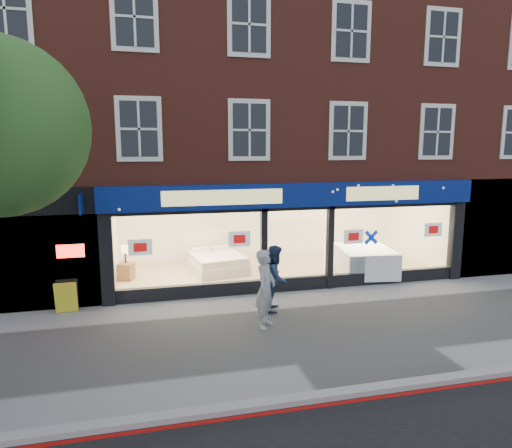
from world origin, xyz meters
name	(u,v)px	position (x,y,z in m)	size (l,w,h in m)	color
ground	(338,328)	(0.00, 0.00, 0.00)	(120.00, 120.00, 0.00)	gray
kerb_line	(409,393)	(0.00, -3.10, 0.01)	(60.00, 0.10, 0.01)	#8C0A07
kerb_stone	(403,385)	(0.00, -2.90, 0.06)	(60.00, 0.25, 0.12)	gray
showroom_floor	(277,270)	(0.00, 5.25, 0.05)	(11.00, 4.50, 0.10)	tan
building	(264,82)	(-0.02, 6.93, 6.67)	(19.00, 8.26, 10.30)	maroon
display_bed	(216,261)	(-2.11, 5.52, 0.44)	(2.06, 2.37, 1.20)	beige
bedside_table	(126,271)	(-5.10, 5.11, 0.38)	(0.45, 0.45, 0.55)	brown
mattress_stack	(365,261)	(2.75, 4.00, 0.53)	(2.02, 2.40, 0.85)	white
sofa	(375,257)	(3.70, 5.08, 0.36)	(1.75, 0.69, 0.51)	black
a_board	(67,296)	(-6.53, 2.70, 0.43)	(0.56, 0.36, 0.87)	yellow
pedestrian_grey	(265,289)	(-1.69, 0.50, 0.96)	(0.70, 0.46, 1.91)	#97999E
pedestrian_blue	(275,278)	(-1.12, 1.57, 0.88)	(0.86, 0.67, 1.77)	navy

